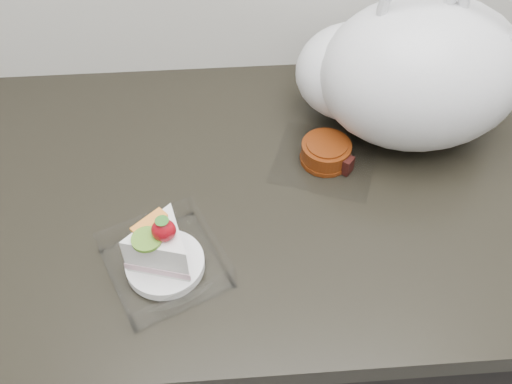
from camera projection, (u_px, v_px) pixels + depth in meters
name	position (u px, v px, depth m)	size (l,w,h in m)	color
counter	(315.00, 316.00, 1.26)	(2.04, 0.64, 0.90)	black
cake_tray	(164.00, 256.00, 0.79)	(0.20, 0.20, 0.12)	white
mooncake_wrap	(326.00, 154.00, 0.94)	(0.21, 0.20, 0.04)	white
plastic_bag	(407.00, 72.00, 0.91)	(0.40, 0.33, 0.30)	white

